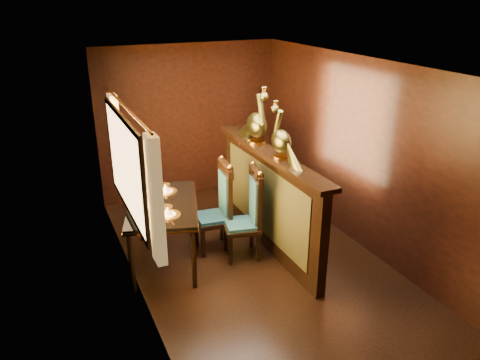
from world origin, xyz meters
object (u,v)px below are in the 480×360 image
at_px(chair_left, 250,210).
at_px(peacock_right, 257,114).
at_px(chair_right, 220,203).
at_px(peacock_left, 282,131).
at_px(dining_table, 162,208).

bearing_deg(chair_left, peacock_right, 68.40).
bearing_deg(chair_right, chair_left, -46.71).
relative_size(chair_left, peacock_right, 1.58).
bearing_deg(peacock_right, chair_left, -123.39).
xyz_separation_m(chair_left, peacock_left, (0.32, -0.17, 1.05)).
height_order(chair_right, peacock_left, peacock_left).
height_order(peacock_left, peacock_right, peacock_right).
xyz_separation_m(chair_left, chair_right, (-0.27, 0.35, 0.00)).
xyz_separation_m(dining_table, peacock_right, (1.38, 0.18, 1.01)).
height_order(dining_table, chair_right, chair_right).
distance_m(chair_left, chair_right, 0.44).
height_order(dining_table, chair_left, chair_left).
bearing_deg(peacock_right, dining_table, -172.58).
bearing_deg(peacock_right, peacock_left, -90.00).
bearing_deg(dining_table, chair_left, 1.05).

